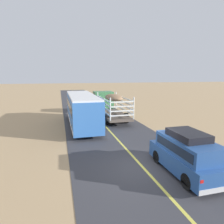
# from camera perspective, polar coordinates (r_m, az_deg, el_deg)

# --- Properties ---
(ground_plane) EXTENTS (240.00, 240.00, 0.00)m
(ground_plane) POSITION_cam_1_polar(r_m,az_deg,el_deg) (11.62, 9.05, -15.75)
(ground_plane) COLOR tan
(road_surface) EXTENTS (8.00, 120.00, 0.02)m
(road_surface) POSITION_cam_1_polar(r_m,az_deg,el_deg) (11.61, 9.05, -15.70)
(road_surface) COLOR #38383D
(road_surface) RESTS_ON ground
(road_centre_line) EXTENTS (0.16, 117.60, 0.00)m
(road_centre_line) POSITION_cam_1_polar(r_m,az_deg,el_deg) (11.61, 9.06, -15.65)
(road_centre_line) COLOR #D8CC4C
(road_centre_line) RESTS_ON road_surface
(suv_near) EXTENTS (1.90, 4.62, 2.29)m
(suv_near) POSITION_cam_1_polar(r_m,az_deg,el_deg) (11.17, 20.77, -11.00)
(suv_near) COLOR #264C8C
(suv_near) RESTS_ON road_surface
(livestock_truck) EXTENTS (2.53, 9.70, 3.02)m
(livestock_truck) POSITION_cam_1_polar(r_m,az_deg,el_deg) (25.14, -1.51, 2.99)
(livestock_truck) COLOR #3F7F4C
(livestock_truck) RESTS_ON road_surface
(bus) EXTENTS (2.54, 10.00, 3.21)m
(bus) POSITION_cam_1_polar(r_m,az_deg,el_deg) (20.12, -8.68, 0.82)
(bus) COLOR #3872C6
(bus) RESTS_ON road_surface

